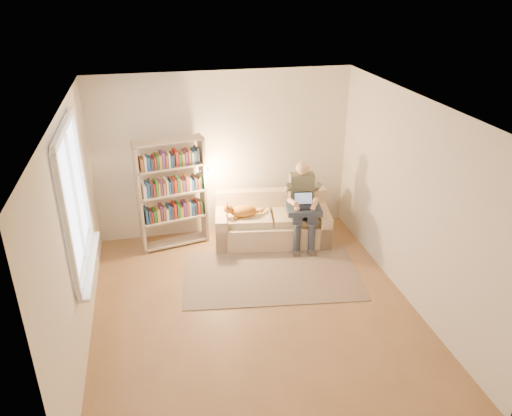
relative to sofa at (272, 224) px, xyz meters
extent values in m
plane|color=brown|center=(-0.66, -1.74, -0.27)|extent=(4.50, 4.50, 0.00)
cube|color=white|center=(-0.66, -1.74, 2.33)|extent=(4.00, 4.50, 0.02)
cube|color=silver|center=(-2.66, -1.74, 1.03)|extent=(0.02, 4.50, 2.60)
cube|color=silver|center=(1.34, -1.74, 1.03)|extent=(0.02, 4.50, 2.60)
cube|color=silver|center=(-0.66, 0.51, 1.03)|extent=(4.00, 0.02, 2.60)
cube|color=silver|center=(-0.66, -3.99, 1.03)|extent=(4.00, 0.02, 2.60)
plane|color=white|center=(-2.63, -1.54, 1.38)|extent=(0.00, 1.50, 1.50)
cube|color=white|center=(-2.62, -1.54, 2.17)|extent=(0.05, 1.50, 0.08)
cube|color=white|center=(-2.62, -1.54, 0.59)|extent=(0.05, 1.50, 0.08)
cube|color=white|center=(-2.62, -1.54, 1.38)|extent=(0.04, 0.05, 1.50)
cube|color=white|center=(-2.58, -1.54, 0.54)|extent=(0.12, 1.52, 0.04)
cube|color=beige|center=(-0.01, -0.04, -0.09)|extent=(1.87, 1.05, 0.37)
cube|color=beige|center=(0.04, 0.27, 0.29)|extent=(1.77, 0.44, 0.38)
cube|color=beige|center=(-0.79, 0.08, -0.01)|extent=(0.30, 0.81, 0.53)
cube|color=beige|center=(0.78, -0.16, -0.01)|extent=(0.30, 0.81, 0.53)
cube|color=beige|center=(-0.41, -0.02, 0.15)|extent=(0.82, 0.64, 0.11)
cube|color=beige|center=(0.38, -0.14, 0.15)|extent=(0.82, 0.64, 0.11)
cube|color=#6B6E59|center=(0.44, -0.08, 0.59)|extent=(0.40, 0.26, 0.51)
sphere|color=tan|center=(0.44, -0.10, 0.94)|extent=(0.20, 0.20, 0.20)
cube|color=#323846|center=(0.30, -0.30, 0.29)|extent=(0.21, 0.43, 0.16)
cube|color=#323846|center=(0.52, -0.34, 0.29)|extent=(0.21, 0.43, 0.16)
cylinder|color=#323846|center=(0.27, -0.50, -0.03)|extent=(0.11, 0.11, 0.50)
cylinder|color=#323846|center=(0.49, -0.54, -0.03)|extent=(0.11, 0.11, 0.50)
ellipsoid|color=orange|center=(-0.41, -0.05, 0.29)|extent=(0.43, 0.27, 0.18)
sphere|color=orange|center=(-0.64, -0.05, 0.36)|extent=(0.14, 0.14, 0.14)
cylinder|color=orange|center=(-0.19, -0.04, 0.26)|extent=(0.20, 0.07, 0.06)
cube|color=#263242|center=(0.37, -0.33, 0.38)|extent=(0.57, 0.49, 0.08)
cube|color=black|center=(0.36, -0.36, 0.43)|extent=(0.32, 0.24, 0.02)
cube|color=black|center=(0.38, -0.26, 0.53)|extent=(0.30, 0.12, 0.19)
plane|color=#8CA5CC|center=(0.38, -0.26, 0.53)|extent=(0.27, 0.12, 0.25)
cube|color=tan|center=(-2.00, 0.06, 0.59)|extent=(0.09, 0.26, 1.72)
cube|color=tan|center=(-1.03, 0.27, 0.59)|extent=(0.09, 0.26, 1.72)
cube|color=tan|center=(-1.52, 0.16, -0.23)|extent=(1.06, 0.47, 0.03)
cube|color=tan|center=(-1.52, 0.16, 0.19)|extent=(1.06, 0.47, 0.03)
cube|color=tan|center=(-1.52, 0.16, 0.61)|extent=(1.06, 0.47, 0.03)
cube|color=tan|center=(-1.52, 0.16, 1.03)|extent=(1.06, 0.47, 0.03)
cube|color=tan|center=(-1.52, 0.16, 1.42)|extent=(1.06, 0.47, 0.03)
cube|color=#B2261E|center=(-1.52, 0.16, 0.31)|extent=(0.90, 0.39, 0.20)
cube|color=#267233|center=(-1.52, 0.16, 0.73)|extent=(0.90, 0.39, 0.20)
cube|color=gold|center=(-1.52, 0.16, 1.15)|extent=(0.90, 0.39, 0.20)
cylinder|color=silver|center=(-1.11, 0.25, 0.64)|extent=(0.09, 0.09, 0.04)
cone|color=silver|center=(-0.94, 0.17, 0.90)|extent=(0.14, 0.16, 0.14)
cube|color=#826F5E|center=(-0.26, -1.03, -0.27)|extent=(2.61, 1.75, 0.01)
camera|label=1|loc=(-1.76, -6.81, 3.61)|focal=35.00mm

